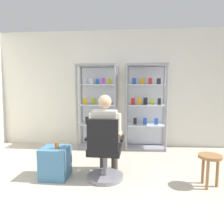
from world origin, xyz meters
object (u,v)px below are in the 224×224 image
(storage_crate, at_px, (55,162))
(wooden_stool, at_px, (210,162))
(office_chair, at_px, (104,155))
(seated_shopkeeper, at_px, (106,132))
(tea_glass, at_px, (57,145))
(display_cabinet_left, at_px, (98,106))
(display_cabinet_right, at_px, (146,106))

(storage_crate, xyz_separation_m, wooden_stool, (2.27, -0.08, 0.12))
(office_chair, height_order, seated_shopkeeper, seated_shopkeeper)
(storage_crate, height_order, tea_glass, tea_glass)
(seated_shopkeeper, distance_m, tea_glass, 0.77)
(display_cabinet_left, height_order, storage_crate, display_cabinet_left)
(display_cabinet_right, relative_size, tea_glass, 19.08)
(display_cabinet_left, relative_size, display_cabinet_right, 1.00)
(display_cabinet_right, bearing_deg, wooden_stool, -66.68)
(tea_glass, distance_m, wooden_stool, 2.23)
(display_cabinet_right, bearing_deg, tea_glass, -128.14)
(office_chair, relative_size, wooden_stool, 2.09)
(display_cabinet_right, distance_m, office_chair, 2.00)
(display_cabinet_right, bearing_deg, display_cabinet_left, -180.00)
(office_chair, relative_size, tea_glass, 9.64)
(display_cabinet_left, distance_m, storage_crate, 1.94)
(wooden_stool, bearing_deg, tea_glass, 179.41)
(display_cabinet_right, bearing_deg, seated_shopkeeper, -113.41)
(storage_crate, bearing_deg, wooden_stool, -2.14)
(seated_shopkeeper, bearing_deg, display_cabinet_left, 103.85)
(display_cabinet_right, height_order, wooden_stool, display_cabinet_right)
(display_cabinet_left, bearing_deg, seated_shopkeeper, -76.15)
(wooden_stool, bearing_deg, display_cabinet_left, 135.82)
(office_chair, bearing_deg, seated_shopkeeper, 88.47)
(office_chair, distance_m, storage_crate, 0.79)
(storage_crate, distance_m, tea_glass, 0.30)
(storage_crate, bearing_deg, display_cabinet_left, 77.85)
(display_cabinet_left, relative_size, wooden_stool, 4.13)
(display_cabinet_left, height_order, display_cabinet_right, same)
(storage_crate, bearing_deg, display_cabinet_right, 49.89)
(seated_shopkeeper, xyz_separation_m, tea_glass, (-0.73, -0.20, -0.18))
(office_chair, bearing_deg, tea_glass, -177.29)
(wooden_stool, bearing_deg, office_chair, 177.82)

